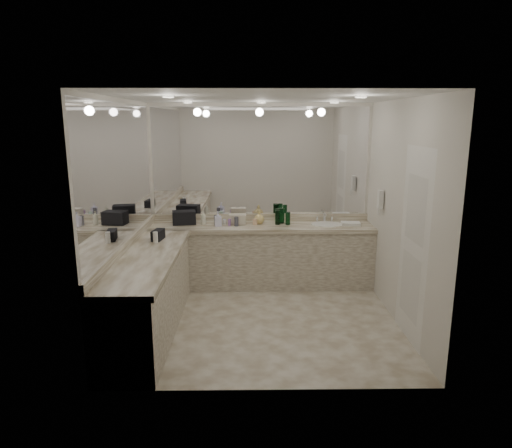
{
  "coord_description": "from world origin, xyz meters",
  "views": [
    {
      "loc": [
        -0.15,
        -5.15,
        2.36
      ],
      "look_at": [
        -0.08,
        0.4,
        1.09
      ],
      "focal_mm": 32.0,
      "sensor_mm": 36.0,
      "label": 1
    }
  ],
  "objects_px": {
    "hand_towel": "(351,224)",
    "wall_phone": "(380,199)",
    "soap_bottle_b": "(218,219)",
    "soap_bottle_a": "(203,218)",
    "soap_bottle_c": "(259,217)",
    "sink": "(327,225)",
    "black_toiletry_bag": "(184,218)",
    "cream_cosmetic_case": "(238,219)"
  },
  "relations": [
    {
      "from": "soap_bottle_a",
      "to": "wall_phone",
      "type": "bearing_deg",
      "value": -12.78
    },
    {
      "from": "hand_towel",
      "to": "soap_bottle_b",
      "type": "relative_size",
      "value": 1.27
    },
    {
      "from": "soap_bottle_b",
      "to": "soap_bottle_a",
      "type": "bearing_deg",
      "value": 152.61
    },
    {
      "from": "sink",
      "to": "soap_bottle_b",
      "type": "bearing_deg",
      "value": -177.25
    },
    {
      "from": "black_toiletry_bag",
      "to": "cream_cosmetic_case",
      "type": "xyz_separation_m",
      "value": [
        0.77,
        -0.0,
        -0.02
      ]
    },
    {
      "from": "soap_bottle_a",
      "to": "soap_bottle_c",
      "type": "xyz_separation_m",
      "value": [
        0.8,
        0.03,
        -0.0
      ]
    },
    {
      "from": "soap_bottle_a",
      "to": "soap_bottle_b",
      "type": "height_order",
      "value": "soap_bottle_b"
    },
    {
      "from": "hand_towel",
      "to": "soap_bottle_a",
      "type": "height_order",
      "value": "soap_bottle_a"
    },
    {
      "from": "wall_phone",
      "to": "soap_bottle_a",
      "type": "distance_m",
      "value": 2.46
    },
    {
      "from": "cream_cosmetic_case",
      "to": "soap_bottle_b",
      "type": "xyz_separation_m",
      "value": [
        -0.27,
        -0.12,
        0.04
      ]
    },
    {
      "from": "sink",
      "to": "soap_bottle_a",
      "type": "distance_m",
      "value": 1.77
    },
    {
      "from": "wall_phone",
      "to": "black_toiletry_bag",
      "type": "bearing_deg",
      "value": 168.38
    },
    {
      "from": "soap_bottle_a",
      "to": "soap_bottle_b",
      "type": "relative_size",
      "value": 0.96
    },
    {
      "from": "wall_phone",
      "to": "soap_bottle_a",
      "type": "relative_size",
      "value": 1.2
    },
    {
      "from": "cream_cosmetic_case",
      "to": "soap_bottle_a",
      "type": "height_order",
      "value": "soap_bottle_a"
    },
    {
      "from": "sink",
      "to": "soap_bottle_c",
      "type": "bearing_deg",
      "value": 175.92
    },
    {
      "from": "sink",
      "to": "cream_cosmetic_case",
      "type": "xyz_separation_m",
      "value": [
        -1.28,
        0.04,
        0.07
      ]
    },
    {
      "from": "wall_phone",
      "to": "hand_towel",
      "type": "bearing_deg",
      "value": 120.14
    },
    {
      "from": "black_toiletry_bag",
      "to": "soap_bottle_a",
      "type": "distance_m",
      "value": 0.28
    },
    {
      "from": "sink",
      "to": "wall_phone",
      "type": "distance_m",
      "value": 0.91
    },
    {
      "from": "sink",
      "to": "black_toiletry_bag",
      "type": "distance_m",
      "value": 2.05
    },
    {
      "from": "cream_cosmetic_case",
      "to": "soap_bottle_a",
      "type": "xyz_separation_m",
      "value": [
        -0.49,
        -0.0,
        0.03
      ]
    },
    {
      "from": "hand_towel",
      "to": "wall_phone",
      "type": "bearing_deg",
      "value": -59.86
    },
    {
      "from": "sink",
      "to": "soap_bottle_c",
      "type": "relative_size",
      "value": 2.29
    },
    {
      "from": "soap_bottle_a",
      "to": "black_toiletry_bag",
      "type": "bearing_deg",
      "value": 178.62
    },
    {
      "from": "sink",
      "to": "cream_cosmetic_case",
      "type": "height_order",
      "value": "cream_cosmetic_case"
    },
    {
      "from": "wall_phone",
      "to": "soap_bottle_a",
      "type": "bearing_deg",
      "value": 167.22
    },
    {
      "from": "soap_bottle_c",
      "to": "soap_bottle_a",
      "type": "bearing_deg",
      "value": -177.79
    },
    {
      "from": "soap_bottle_a",
      "to": "soap_bottle_c",
      "type": "height_order",
      "value": "soap_bottle_a"
    },
    {
      "from": "wall_phone",
      "to": "black_toiletry_bag",
      "type": "xyz_separation_m",
      "value": [
        -2.65,
        0.54,
        -0.36
      ]
    },
    {
      "from": "sink",
      "to": "hand_towel",
      "type": "relative_size",
      "value": 1.67
    },
    {
      "from": "cream_cosmetic_case",
      "to": "hand_towel",
      "type": "bearing_deg",
      "value": -1.43
    },
    {
      "from": "black_toiletry_bag",
      "to": "soap_bottle_b",
      "type": "xyz_separation_m",
      "value": [
        0.49,
        -0.12,
        0.01
      ]
    },
    {
      "from": "hand_towel",
      "to": "soap_bottle_b",
      "type": "xyz_separation_m",
      "value": [
        -1.89,
        -0.04,
        0.08
      ]
    },
    {
      "from": "black_toiletry_bag",
      "to": "hand_towel",
      "type": "bearing_deg",
      "value": -1.96
    },
    {
      "from": "sink",
      "to": "cream_cosmetic_case",
      "type": "distance_m",
      "value": 1.28
    },
    {
      "from": "soap_bottle_b",
      "to": "soap_bottle_c",
      "type": "distance_m",
      "value": 0.6
    },
    {
      "from": "hand_towel",
      "to": "soap_bottle_b",
      "type": "height_order",
      "value": "soap_bottle_b"
    },
    {
      "from": "hand_towel",
      "to": "soap_bottle_b",
      "type": "bearing_deg",
      "value": -178.85
    },
    {
      "from": "black_toiletry_bag",
      "to": "soap_bottle_a",
      "type": "height_order",
      "value": "soap_bottle_a"
    },
    {
      "from": "soap_bottle_b",
      "to": "soap_bottle_c",
      "type": "height_order",
      "value": "soap_bottle_b"
    },
    {
      "from": "soap_bottle_a",
      "to": "sink",
      "type": "bearing_deg",
      "value": -1.24
    }
  ]
}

